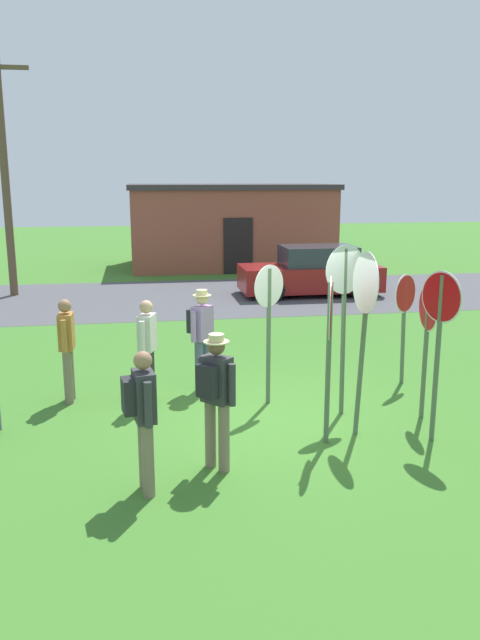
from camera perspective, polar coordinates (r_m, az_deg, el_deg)
ground_plane at (r=9.63m, az=3.22°, el=-8.92°), size 80.00×80.00×0.00m
street_asphalt at (r=19.27m, az=-3.27°, el=2.13°), size 60.00×6.40×0.01m
building_background at (r=25.98m, az=-0.99°, el=8.59°), size 8.12×4.80×3.31m
utility_pole at (r=20.44m, az=-20.59°, el=12.70°), size 1.80×0.24×7.27m
parked_car_on_street at (r=19.65m, az=6.52°, el=4.30°), size 4.30×2.03×1.51m
stop_sign_leaning_right at (r=8.79m, az=17.63°, el=-0.67°), size 0.25×0.66×2.37m
stop_sign_rear_right at (r=11.26m, az=14.70°, el=0.85°), size 0.56×0.43×1.95m
stop_sign_leaning_left at (r=9.64m, az=16.59°, el=-0.70°), size 0.08×0.71×2.07m
stop_sign_center_cluster at (r=9.85m, az=2.62°, el=0.77°), size 0.54×0.41×2.25m
stop_sign_nearest at (r=9.47m, az=9.44°, el=1.73°), size 0.69×0.29×2.61m
stop_sign_low_front at (r=8.38m, az=8.13°, el=-0.91°), size 0.27×0.81×2.31m
stop_sign_tallest at (r=8.72m, az=11.21°, el=0.90°), size 0.18×0.84×2.60m
person_in_dark_shirt at (r=10.64m, az=-3.52°, el=-1.10°), size 0.47×0.48×1.74m
person_in_teal at (r=7.69m, az=-2.22°, el=-6.59°), size 0.47×0.48×1.74m
person_holding_notes at (r=10.08m, az=-8.40°, el=-2.35°), size 0.32×0.55×1.69m
person_with_sunhat at (r=10.42m, az=-15.42°, el=-2.17°), size 0.23×0.57×1.69m
person_on_left at (r=7.23m, az=-8.82°, el=-8.25°), size 0.40×0.56×1.69m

